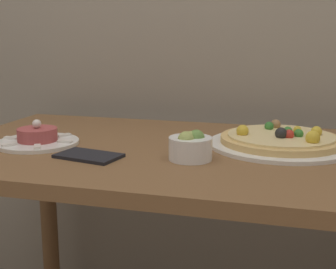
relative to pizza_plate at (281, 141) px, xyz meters
name	(u,v)px	position (x,y,z in m)	size (l,w,h in m)	color
dining_table	(168,185)	(-0.28, -0.09, -0.12)	(1.21, 0.73, 0.72)	brown
pizza_plate	(281,141)	(0.00, 0.00, 0.00)	(0.38, 0.38, 0.06)	white
tartare_plate	(38,139)	(-0.63, -0.15, 0.00)	(0.22, 0.22, 0.07)	white
small_bowl	(191,146)	(-0.20, -0.19, 0.02)	(0.10, 0.10, 0.07)	white
napkin	(89,156)	(-0.44, -0.24, -0.01)	(0.17, 0.12, 0.01)	black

